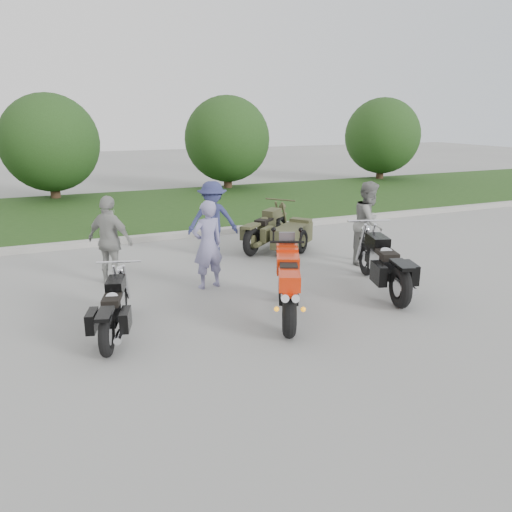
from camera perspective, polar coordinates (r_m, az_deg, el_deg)
name	(u,v)px	position (r m, az deg, el deg)	size (l,w,h in m)	color
ground	(281,316)	(8.37, 2.84, -6.88)	(80.00, 80.00, 0.00)	#9A9A95
curb	(185,234)	(13.74, -8.16, 2.46)	(60.00, 0.30, 0.15)	#A7A59E
grass_strip	(153,209)	(17.70, -11.72, 5.30)	(60.00, 8.00, 0.14)	#2D501B
tree_mid_left	(50,143)	(20.45, -22.49, 11.85)	(3.60, 3.60, 4.00)	#3F2B1C
tree_mid_right	(227,139)	(21.75, -3.30, 13.18)	(3.60, 3.60, 4.00)	#3F2B1C
tree_far_right	(382,136)	(25.61, 14.24, 13.16)	(3.60, 3.60, 4.00)	#3F2B1C
sportbike_red	(288,282)	(8.10, 3.68, -3.03)	(1.10, 2.08, 1.05)	black
cruiser_left	(114,311)	(7.80, -15.92, -6.06)	(0.72, 2.01, 0.79)	black
cruiser_right	(385,266)	(9.62, 14.48, -1.14)	(0.90, 2.49, 0.98)	black
cruiser_sidecar	(281,233)	(12.19, 2.85, 2.60)	(2.06, 2.10, 0.92)	black
person_stripe	(208,245)	(9.51, -5.55, 1.29)	(0.62, 0.41, 1.70)	#7D7AA6
person_grey	(369,223)	(11.37, 12.77, 3.74)	(0.89, 0.69, 1.83)	gray
person_denim	(213,220)	(11.57, -4.97, 4.14)	(1.15, 0.66, 1.78)	navy
person_back	(110,241)	(10.06, -16.31, 1.69)	(1.03, 0.43, 1.76)	#959691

